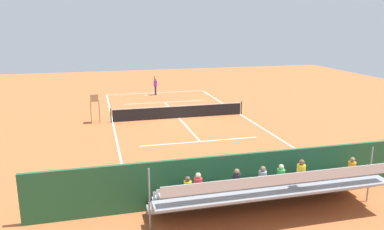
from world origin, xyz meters
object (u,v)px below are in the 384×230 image
at_px(bleacher_stand, 266,190).
at_px(umpire_chair, 95,105).
at_px(tennis_racket, 146,95).
at_px(tennis_ball_near, 163,96).
at_px(tennis_player, 155,85).
at_px(tennis_net, 179,112).
at_px(equipment_bag, 233,189).
at_px(courtside_bench, 277,175).

relative_size(bleacher_stand, umpire_chair, 4.23).
bearing_deg(tennis_racket, tennis_ball_near, 147.07).
xyz_separation_m(umpire_chair, tennis_player, (-5.97, -9.59, -0.30)).
relative_size(tennis_net, umpire_chair, 4.81).
xyz_separation_m(tennis_player, tennis_ball_near, (-0.55, 1.08, -0.98)).
bearing_deg(tennis_net, equipment_bag, 87.38).
xyz_separation_m(tennis_net, bleacher_stand, (0.01, 15.35, 0.44)).
bearing_deg(bleacher_stand, tennis_racket, -87.34).
bearing_deg(tennis_net, tennis_player, -88.65).
bearing_deg(tennis_ball_near, bleacher_stand, 89.21).
height_order(equipment_bag, tennis_ball_near, equipment_bag).
distance_m(tennis_net, bleacher_stand, 15.35).
height_order(tennis_net, equipment_bag, tennis_net).
xyz_separation_m(tennis_net, equipment_bag, (0.61, 13.40, -0.32)).
distance_m(bleacher_stand, tennis_player, 25.12).
distance_m(bleacher_stand, umpire_chair, 16.73).
bearing_deg(equipment_bag, bleacher_stand, 107.22).
height_order(tennis_player, tennis_racket, tennis_player).
xyz_separation_m(umpire_chair, courtside_bench, (-7.73, 13.46, -0.76)).
relative_size(umpire_chair, courtside_bench, 1.19).
relative_size(umpire_chair, tennis_player, 1.11).
bearing_deg(bleacher_stand, umpire_chair, -68.27).
bearing_deg(bleacher_stand, tennis_player, -89.50).
height_order(umpire_chair, tennis_player, umpire_chair).
relative_size(courtside_bench, tennis_racket, 3.22).
xyz_separation_m(courtside_bench, equipment_bag, (2.14, 0.13, -0.38)).
distance_m(umpire_chair, tennis_ball_near, 10.80).
distance_m(bleacher_stand, courtside_bench, 2.61).
relative_size(tennis_player, tennis_racket, 3.44).
height_order(bleacher_stand, tennis_player, bleacher_stand).
bearing_deg(tennis_racket, courtside_bench, 96.71).
bearing_deg(tennis_player, bleacher_stand, 90.50).
height_order(bleacher_stand, tennis_racket, bleacher_stand).
bearing_deg(bleacher_stand, tennis_net, -90.04).
relative_size(bleacher_stand, tennis_racket, 16.20).
distance_m(tennis_net, tennis_ball_near, 8.71).
distance_m(bleacher_stand, tennis_ball_near, 24.06).
bearing_deg(tennis_player, tennis_ball_near, 117.02).
distance_m(umpire_chair, tennis_player, 11.30).
bearing_deg(tennis_ball_near, tennis_racket, -32.93).
distance_m(umpire_chair, tennis_racket, 10.81).
xyz_separation_m(bleacher_stand, tennis_ball_near, (-0.33, -24.04, -0.91)).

